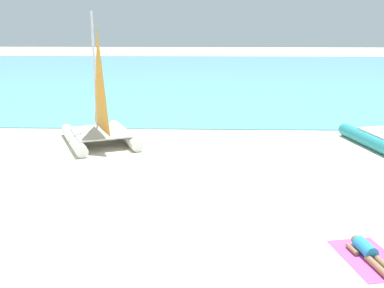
# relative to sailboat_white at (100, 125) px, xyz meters

# --- Properties ---
(ground_plane) EXTENTS (120.00, 120.00, 0.00)m
(ground_plane) POSITION_rel_sailboat_white_xyz_m (3.90, -0.13, -0.78)
(ground_plane) COLOR beige
(ocean_water) EXTENTS (120.00, 40.00, 0.05)m
(ocean_water) POSITION_rel_sailboat_white_xyz_m (3.90, 22.52, -0.76)
(ocean_water) COLOR #5BB2C1
(ocean_water) RESTS_ON ground
(sailboat_white) EXTENTS (3.99, 4.74, 5.27)m
(sailboat_white) POSITION_rel_sailboat_white_xyz_m (0.00, 0.00, 0.00)
(sailboat_white) COLOR white
(sailboat_white) RESTS_ON ground
(towel_right) EXTENTS (1.45, 2.08, 0.01)m
(towel_right) POSITION_rel_sailboat_white_xyz_m (7.89, -9.43, -0.78)
(towel_right) COLOR #D84C99
(towel_right) RESTS_ON ground
(sunbather_right) EXTENTS (0.70, 1.56, 0.30)m
(sunbather_right) POSITION_rel_sailboat_white_xyz_m (7.88, -9.37, -0.65)
(sunbather_right) COLOR #268CCC
(sunbather_right) RESTS_ON towel_right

